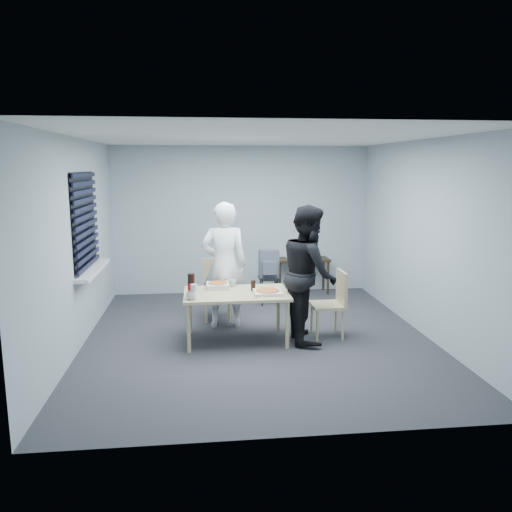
{
  "coord_description": "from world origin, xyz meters",
  "views": [
    {
      "loc": [
        -0.73,
        -6.3,
        2.25
      ],
      "look_at": [
        -0.01,
        0.1,
        1.09
      ],
      "focal_mm": 35.0,
      "sensor_mm": 36.0,
      "label": 1
    }
  ],
  "objects": [
    {
      "name": "mug_b",
      "position": [
        -0.31,
        0.24,
        0.7
      ],
      "size": [
        0.1,
        0.1,
        0.09
      ],
      "primitive_type": "imported",
      "color": "silver",
      "rests_on": "dining_table"
    },
    {
      "name": "pizza_box_b",
      "position": [
        0.1,
        -0.2,
        0.67
      ],
      "size": [
        0.35,
        0.35,
        0.05
      ],
      "rotation": [
        0.0,
        0.0,
        -0.06
      ],
      "color": "silver",
      "rests_on": "dining_table"
    },
    {
      "name": "chair_far",
      "position": [
        -0.5,
        0.96,
        0.51
      ],
      "size": [
        0.42,
        0.42,
        0.89
      ],
      "color": "tan",
      "rests_on": "ground"
    },
    {
      "name": "cola_glass",
      "position": [
        -0.06,
        -0.03,
        0.72
      ],
      "size": [
        0.08,
        0.08,
        0.14
      ],
      "primitive_type": "cylinder",
      "rotation": [
        0.0,
        0.0,
        0.42
      ],
      "color": "black",
      "rests_on": "dining_table"
    },
    {
      "name": "pizza_box_a",
      "position": [
        -0.51,
        0.17,
        0.69
      ],
      "size": [
        0.3,
        0.3,
        0.07
      ],
      "rotation": [
        0.0,
        0.0,
        0.07
      ],
      "color": "silver",
      "rests_on": "dining_table"
    },
    {
      "name": "person_black",
      "position": [
        0.65,
        -0.13,
        0.89
      ],
      "size": [
        0.47,
        0.86,
        1.77
      ],
      "primitive_type": "imported",
      "rotation": [
        0.0,
        0.0,
        1.57
      ],
      "color": "black",
      "rests_on": "ground"
    },
    {
      "name": "rubber_band",
      "position": [
        -0.08,
        -0.41,
        0.65
      ],
      "size": [
        0.07,
        0.07,
        0.0
      ],
      "primitive_type": "torus",
      "rotation": [
        0.0,
        0.0,
        0.38
      ],
      "color": "red",
      "rests_on": "dining_table"
    },
    {
      "name": "backpack",
      "position": [
        0.37,
        1.61,
        0.67
      ],
      "size": [
        0.32,
        0.24,
        0.45
      ],
      "rotation": [
        0.0,
        0.0,
        0.0
      ],
      "color": "slate",
      "rests_on": "stool"
    },
    {
      "name": "black_box",
      "position": [
        1.29,
        2.33,
        0.66
      ],
      "size": [
        0.17,
        0.15,
        0.06
      ],
      "primitive_type": "cube",
      "rotation": [
        0.0,
        0.0,
        -0.39
      ],
      "color": "black",
      "rests_on": "side_table"
    },
    {
      "name": "soda_bottle",
      "position": [
        -0.85,
        -0.24,
        0.79
      ],
      "size": [
        0.09,
        0.09,
        0.3
      ],
      "rotation": [
        0.0,
        0.0,
        0.34
      ],
      "color": "black",
      "rests_on": "dining_table"
    },
    {
      "name": "person_white",
      "position": [
        -0.41,
        0.55,
        0.89
      ],
      "size": [
        0.65,
        0.42,
        1.77
      ],
      "primitive_type": "imported",
      "rotation": [
        0.0,
        0.0,
        3.14
      ],
      "color": "white",
      "rests_on": "ground"
    },
    {
      "name": "dining_table",
      "position": [
        -0.29,
        -0.09,
        0.59
      ],
      "size": [
        1.34,
        0.85,
        0.65
      ],
      "color": "tan",
      "rests_on": "ground"
    },
    {
      "name": "room",
      "position": [
        -2.2,
        0.4,
        1.44
      ],
      "size": [
        5.0,
        5.0,
        5.0
      ],
      "color": "#2C2B31",
      "rests_on": "ground"
    },
    {
      "name": "chair_right",
      "position": [
        1.01,
        -0.06,
        0.51
      ],
      "size": [
        0.42,
        0.42,
        0.89
      ],
      "color": "tan",
      "rests_on": "ground"
    },
    {
      "name": "mug_a",
      "position": [
        -0.85,
        -0.38,
        0.7
      ],
      "size": [
        0.17,
        0.17,
        0.1
      ],
      "primitive_type": "imported",
      "rotation": [
        0.0,
        0.0,
        0.52
      ],
      "color": "silver",
      "rests_on": "dining_table"
    },
    {
      "name": "stool",
      "position": [
        0.37,
        1.63,
        0.34
      ],
      "size": [
        0.33,
        0.33,
        0.45
      ],
      "color": "black",
      "rests_on": "ground"
    },
    {
      "name": "papers",
      "position": [
        0.92,
        2.31,
        0.63
      ],
      "size": [
        0.26,
        0.35,
        0.01
      ],
      "primitive_type": "cube",
      "rotation": [
        0.0,
        0.0,
        -0.04
      ],
      "color": "white",
      "rests_on": "side_table"
    },
    {
      "name": "side_table",
      "position": [
        1.07,
        2.28,
        0.55
      ],
      "size": [
        0.94,
        0.42,
        0.63
      ],
      "color": "#312214",
      "rests_on": "ground"
    },
    {
      "name": "plastic_cups",
      "position": [
        -0.82,
        -0.34,
        0.74
      ],
      "size": [
        0.08,
        0.08,
        0.18
      ],
      "primitive_type": "cylinder",
      "rotation": [
        0.0,
        0.0,
        0.01
      ],
      "color": "silver",
      "rests_on": "dining_table"
    }
  ]
}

